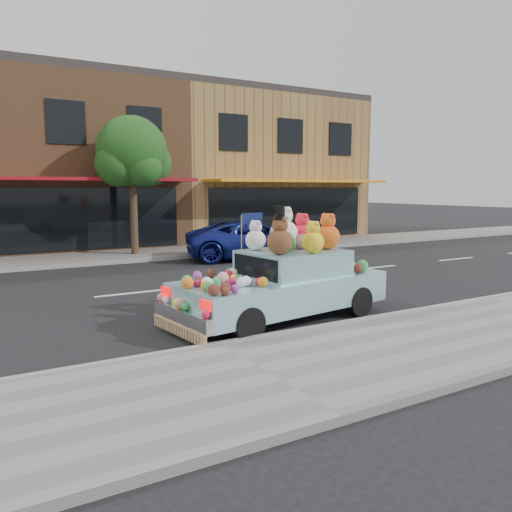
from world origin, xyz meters
TOP-DOWN VIEW (x-y plane):
  - ground at (0.00, 0.00)m, footprint 120.00×120.00m
  - near_sidewalk at (0.00, -6.50)m, footprint 60.00×3.00m
  - far_sidewalk at (0.00, 6.50)m, footprint 60.00×3.00m
  - near_kerb at (0.00, -5.00)m, footprint 60.00×0.12m
  - far_kerb at (0.00, 5.00)m, footprint 60.00×0.12m
  - storefront_mid at (0.00, 11.97)m, footprint 10.00×9.80m
  - storefront_right at (10.00, 11.97)m, footprint 10.00×9.80m
  - street_tree at (2.03, 6.55)m, footprint 3.00×2.70m
  - car_blue at (5.69, 3.78)m, footprint 5.52×3.76m
  - art_car at (1.94, -3.88)m, footprint 4.67×2.32m

SIDE VIEW (x-z plane):
  - ground at x=0.00m, z-range 0.00..0.00m
  - near_sidewalk at x=0.00m, z-range 0.00..0.12m
  - far_sidewalk at x=0.00m, z-range 0.00..0.12m
  - near_kerb at x=0.00m, z-range 0.00..0.13m
  - far_kerb at x=0.00m, z-range 0.00..0.13m
  - car_blue at x=5.69m, z-range 0.00..1.40m
  - art_car at x=1.94m, z-range -0.32..1.93m
  - storefront_mid at x=0.00m, z-range -0.01..7.29m
  - storefront_right at x=10.00m, z-range -0.01..7.29m
  - street_tree at x=2.03m, z-range 1.08..6.30m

